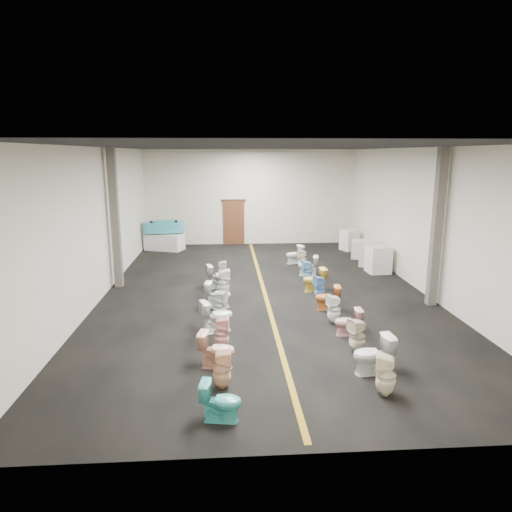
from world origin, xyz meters
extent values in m
plane|color=black|center=(0.00, 0.00, 0.00)|extent=(16.00, 16.00, 0.00)
plane|color=black|center=(0.00, 0.00, 4.50)|extent=(16.00, 16.00, 0.00)
plane|color=beige|center=(0.00, 8.00, 2.25)|extent=(10.00, 0.00, 10.00)
plane|color=beige|center=(0.00, -8.00, 2.25)|extent=(10.00, 0.00, 10.00)
plane|color=beige|center=(-5.00, 0.00, 2.25)|extent=(0.00, 16.00, 16.00)
plane|color=beige|center=(5.00, 0.00, 2.25)|extent=(0.00, 16.00, 16.00)
cube|color=#997416|center=(0.00, 0.00, 0.00)|extent=(0.12, 15.60, 0.01)
cube|color=#562D19|center=(-0.80, 7.94, 1.05)|extent=(1.00, 0.10, 2.10)
cube|color=#331C11|center=(-0.80, 7.95, 2.12)|extent=(1.15, 0.08, 0.10)
cube|color=#59544C|center=(-4.75, 1.00, 2.25)|extent=(0.25, 0.25, 4.50)
cube|color=#59544C|center=(4.75, -1.50, 2.25)|extent=(0.25, 0.25, 4.50)
cube|color=white|center=(-3.99, 6.82, 0.37)|extent=(1.86, 1.36, 0.75)
cube|color=teal|center=(-3.99, 6.82, 1.05)|extent=(1.29, 0.84, 0.50)
cylinder|color=teal|center=(-4.59, 6.73, 1.05)|extent=(0.66, 0.66, 0.50)
cylinder|color=teal|center=(-3.40, 6.92, 1.05)|extent=(0.66, 0.66, 0.50)
cube|color=teal|center=(-3.99, 6.82, 1.25)|extent=(1.06, 0.61, 0.20)
cube|color=silver|center=(4.40, 2.18, 0.50)|extent=(0.83, 0.83, 0.99)
cube|color=silver|center=(4.40, 3.21, 0.50)|extent=(0.96, 0.96, 1.00)
cube|color=silver|center=(4.40, 4.55, 0.37)|extent=(0.83, 0.83, 0.75)
cube|color=white|center=(4.40, 6.17, 0.47)|extent=(0.86, 0.86, 0.94)
imported|color=#3FB2AC|center=(-1.32, -7.04, 0.35)|extent=(0.73, 0.49, 0.69)
imported|color=#FAC499|center=(-1.31, -5.97, 0.38)|extent=(0.35, 0.35, 0.76)
imported|color=#F0B195|center=(-1.42, -5.11, 0.38)|extent=(0.82, 0.57, 0.76)
imported|color=beige|center=(-1.33, -4.22, 0.38)|extent=(0.38, 0.37, 0.76)
imported|color=white|center=(-1.45, -3.17, 0.41)|extent=(0.90, 0.69, 0.81)
imported|color=silver|center=(-1.39, -2.30, 0.39)|extent=(0.46, 0.45, 0.77)
imported|color=white|center=(-1.44, -1.32, 0.37)|extent=(0.78, 0.52, 0.74)
imported|color=white|center=(-1.29, -0.31, 0.43)|extent=(0.43, 0.42, 0.86)
imported|color=silver|center=(-1.46, 0.62, 0.39)|extent=(0.84, 0.60, 0.78)
imported|color=white|center=(-1.36, 1.56, 0.34)|extent=(0.34, 0.34, 0.68)
imported|color=#F5E9C6|center=(1.66, -6.44, 0.40)|extent=(0.48, 0.47, 0.80)
imported|color=white|center=(1.68, -5.61, 0.41)|extent=(0.84, 0.53, 0.81)
imported|color=beige|center=(1.65, -4.62, 0.40)|extent=(0.47, 0.46, 0.79)
imported|color=#E9A5AC|center=(1.72, -3.61, 0.33)|extent=(0.65, 0.37, 0.67)
imported|color=white|center=(1.56, -2.81, 0.38)|extent=(0.40, 0.40, 0.76)
imported|color=orange|center=(1.63, -1.76, 0.35)|extent=(0.72, 0.45, 0.71)
imported|color=#6897CF|center=(1.59, -0.86, 0.37)|extent=(0.43, 0.42, 0.74)
imported|color=gold|center=(1.60, 0.02, 0.38)|extent=(0.79, 0.52, 0.76)
imported|color=#7CBFEC|center=(1.56, 1.07, 0.38)|extent=(0.38, 0.37, 0.76)
imported|color=silver|center=(1.74, 1.92, 0.37)|extent=(0.78, 0.52, 0.74)
imported|color=#F1E5C7|center=(1.70, 2.90, 0.37)|extent=(0.36, 0.35, 0.74)
imported|color=white|center=(1.53, 3.79, 0.36)|extent=(0.81, 0.62, 0.73)
camera|label=1|loc=(-1.20, -13.83, 4.32)|focal=32.00mm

